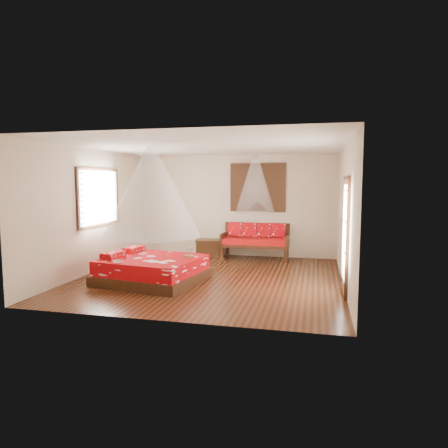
% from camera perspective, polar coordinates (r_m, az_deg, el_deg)
% --- Properties ---
extents(room, '(5.54, 5.54, 2.84)m').
position_cam_1_polar(room, '(8.44, -2.00, 1.60)').
color(room, black).
rests_on(room, ground).
extents(bed, '(2.19, 2.04, 0.63)m').
position_cam_1_polar(bed, '(8.43, -10.25, -6.40)').
color(bed, black).
rests_on(bed, floor).
extents(daybed, '(1.78, 0.79, 0.94)m').
position_cam_1_polar(daybed, '(10.73, 4.53, -2.19)').
color(daybed, black).
rests_on(daybed, floor).
extents(storage_chest, '(0.75, 0.61, 0.46)m').
position_cam_1_polar(storage_chest, '(11.12, -2.29, -3.38)').
color(storage_chest, black).
rests_on(storage_chest, floor).
extents(shutter_panel, '(1.52, 0.06, 1.32)m').
position_cam_1_polar(shutter_panel, '(10.96, 4.85, 5.21)').
color(shutter_panel, black).
rests_on(shutter_panel, wall_back).
extents(window_left, '(0.10, 1.74, 1.34)m').
position_cam_1_polar(window_left, '(9.67, -17.42, 3.67)').
color(window_left, black).
rests_on(window_left, wall_left).
extents(glazed_door, '(0.08, 1.02, 2.16)m').
position_cam_1_polar(glazed_door, '(7.61, 16.94, -1.65)').
color(glazed_door, black).
rests_on(glazed_door, floor).
extents(wine_tray, '(0.23, 0.23, 0.19)m').
position_cam_1_polar(wine_tray, '(8.37, -4.97, -4.33)').
color(wine_tray, brown).
rests_on(wine_tray, bed).
extents(mosquito_net_main, '(1.99, 1.99, 1.80)m').
position_cam_1_polar(mosquito_net_main, '(8.23, -10.36, 4.53)').
color(mosquito_net_main, white).
rests_on(mosquito_net_main, ceiling).
extents(mosquito_net_daybed, '(1.03, 1.03, 1.50)m').
position_cam_1_polar(mosquito_net_daybed, '(10.49, 4.49, 5.73)').
color(mosquito_net_daybed, white).
rests_on(mosquito_net_daybed, ceiling).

